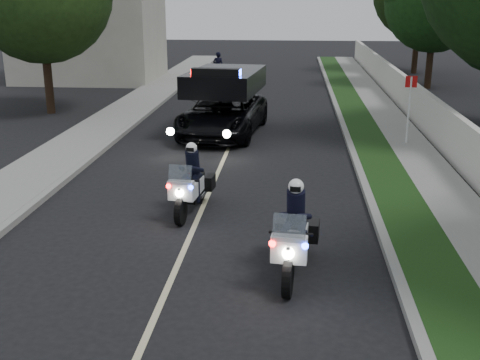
% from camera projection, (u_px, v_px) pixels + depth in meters
% --- Properties ---
extents(ground, '(120.00, 120.00, 0.00)m').
position_uv_depth(ground, '(167.00, 289.00, 10.52)').
color(ground, black).
rests_on(ground, ground).
extents(curb_right, '(0.20, 60.00, 0.15)m').
position_uv_depth(curb_right, '(352.00, 149.00, 19.66)').
color(curb_right, gray).
rests_on(curb_right, ground).
extents(grass_verge, '(1.20, 60.00, 0.16)m').
position_uv_depth(grass_verge, '(373.00, 150.00, 19.60)').
color(grass_verge, '#193814').
rests_on(grass_verge, ground).
extents(sidewalk_right, '(1.40, 60.00, 0.16)m').
position_uv_depth(sidewalk_right, '(413.00, 151.00, 19.49)').
color(sidewalk_right, gray).
rests_on(sidewalk_right, ground).
extents(property_wall, '(0.22, 60.00, 1.50)m').
position_uv_depth(property_wall, '(447.00, 131.00, 19.20)').
color(property_wall, beige).
rests_on(property_wall, ground).
extents(curb_left, '(0.20, 60.00, 0.15)m').
position_uv_depth(curb_left, '(109.00, 144.00, 20.35)').
color(curb_left, gray).
rests_on(curb_left, ground).
extents(sidewalk_left, '(2.00, 60.00, 0.16)m').
position_uv_depth(sidewalk_left, '(78.00, 143.00, 20.45)').
color(sidewalk_left, gray).
rests_on(sidewalk_left, ground).
extents(building_far, '(8.00, 6.00, 7.00)m').
position_uv_depth(building_far, '(88.00, 20.00, 35.05)').
color(building_far, '#A8A396').
rests_on(building_far, ground).
extents(lane_marking, '(0.12, 50.00, 0.01)m').
position_uv_depth(lane_marking, '(228.00, 149.00, 20.03)').
color(lane_marking, '#BFB78C').
rests_on(lane_marking, ground).
extents(police_moto_left, '(0.91, 2.04, 1.68)m').
position_uv_depth(police_moto_left, '(191.00, 212.00, 14.23)').
color(police_moto_left, silver).
rests_on(police_moto_left, ground).
extents(police_moto_right, '(0.95, 2.18, 1.80)m').
position_uv_depth(police_moto_right, '(293.00, 273.00, 11.10)').
color(police_moto_right, silver).
rests_on(police_moto_right, ground).
extents(police_suv, '(3.18, 5.86, 2.73)m').
position_uv_depth(police_suv, '(223.00, 134.00, 22.11)').
color(police_suv, black).
rests_on(police_suv, ground).
extents(bicycle, '(0.78, 1.81, 0.92)m').
position_uv_depth(bicycle, '(218.00, 84.00, 34.53)').
color(bicycle, black).
rests_on(bicycle, ground).
extents(cyclist, '(0.59, 0.40, 1.63)m').
position_uv_depth(cyclist, '(218.00, 84.00, 34.53)').
color(cyclist, black).
rests_on(cyclist, ground).
extents(sign_post, '(0.41, 0.41, 2.49)m').
position_uv_depth(sign_post, '(406.00, 147.00, 20.29)').
color(sign_post, red).
rests_on(sign_post, ground).
extents(tree_right_d, '(5.64, 5.64, 8.95)m').
position_uv_depth(tree_right_d, '(427.00, 88.00, 32.98)').
color(tree_right_d, '#183E14').
rests_on(tree_right_d, ground).
extents(tree_right_e, '(7.02, 7.02, 9.97)m').
position_uv_depth(tree_right_e, '(414.00, 73.00, 39.29)').
color(tree_right_e, black).
rests_on(tree_right_e, ground).
extents(tree_left_near, '(7.68, 7.68, 9.91)m').
position_uv_depth(tree_left_near, '(51.00, 113.00, 26.09)').
color(tree_left_near, '#224216').
rests_on(tree_left_near, ground).
extents(tree_left_far, '(9.81, 9.81, 13.00)m').
position_uv_depth(tree_left_far, '(98.00, 81.00, 35.92)').
color(tree_left_far, black).
rests_on(tree_left_far, ground).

